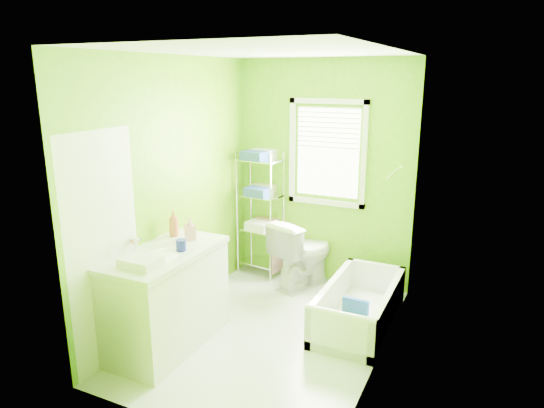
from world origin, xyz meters
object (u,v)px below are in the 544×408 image
at_px(bathtub, 358,312).
at_px(wire_shelf_unit, 262,200).
at_px(vanity, 166,296).
at_px(toilet, 303,252).

relative_size(bathtub, wire_shelf_unit, 0.88).
relative_size(bathtub, vanity, 1.12).
xyz_separation_m(toilet, vanity, (-0.64, -1.74, 0.08)).
distance_m(toilet, wire_shelf_unit, 0.82).
bearing_deg(bathtub, vanity, -143.90).
distance_m(bathtub, toilet, 1.10).
relative_size(bathtub, toilet, 1.67).
height_order(bathtub, toilet, toilet).
bearing_deg(wire_shelf_unit, bathtub, -28.54).
bearing_deg(bathtub, toilet, 142.35).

